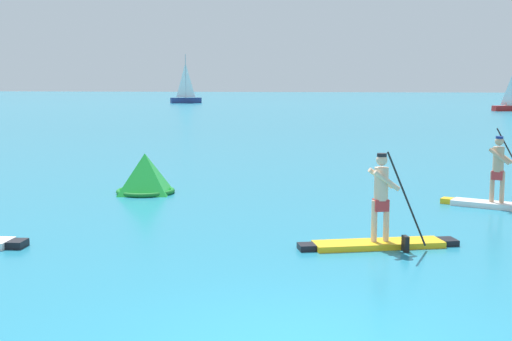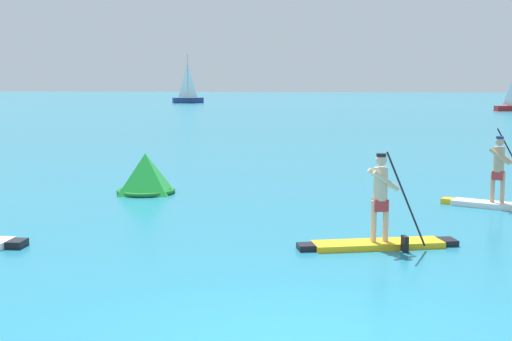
# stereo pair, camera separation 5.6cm
# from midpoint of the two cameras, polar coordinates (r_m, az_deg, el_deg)

# --- Properties ---
(paddleboarder_mid_center) EXTENTS (3.01, 1.38, 1.88)m
(paddleboarder_mid_center) POSITION_cam_midpoint_polar(r_m,az_deg,el_deg) (12.56, 10.78, -4.76)
(paddleboarder_mid_center) COLOR yellow
(paddleboarder_mid_center) RESTS_ON ground
(paddleboarder_far_right) EXTENTS (2.80, 1.39, 1.95)m
(paddleboarder_far_right) POSITION_cam_midpoint_polar(r_m,az_deg,el_deg) (17.24, 20.47, -1.80)
(paddleboarder_far_right) COLOR white
(paddleboarder_far_right) RESTS_ON ground
(race_marker_buoy) EXTENTS (1.91, 1.91, 1.12)m
(race_marker_buoy) POSITION_cam_midpoint_polar(r_m,az_deg,el_deg) (18.62, -9.43, -0.43)
(race_marker_buoy) COLOR green
(race_marker_buoy) RESTS_ON ground
(sailboat_left_horizon) EXTENTS (4.62, 3.30, 7.45)m
(sailboat_left_horizon) POSITION_cam_midpoint_polar(r_m,az_deg,el_deg) (102.59, -5.88, 6.37)
(sailboat_left_horizon) COLOR navy
(sailboat_left_horizon) RESTS_ON ground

